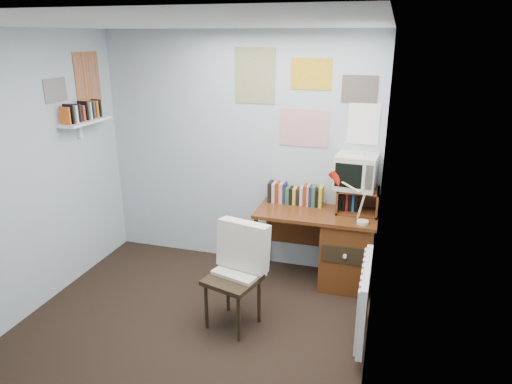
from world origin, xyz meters
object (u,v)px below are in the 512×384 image
Objects in this scene: desk_lamp at (364,204)px; desk at (341,248)px; desk_chair at (233,280)px; crt_tv at (356,170)px; tv_riser at (358,201)px; radiator at (365,299)px; wall_shelf at (85,121)px.

desk is at bearing 142.92° from desk_lamp.
crt_tv is (0.90, 1.12, 0.74)m from desk_chair.
desk_lamp is 1.00× the size of tv_riser.
tv_riser is (0.94, 1.10, 0.44)m from desk_chair.
desk is 1.34× the size of desk_chair.
desk_chair is at bearing -176.76° from radiator.
desk_lamp reaches higher than tv_riser.
desk is at bearing -137.04° from tv_riser.
desk_lamp is at bearing -65.01° from crt_tv.
desk_chair is 2.32× the size of crt_tv.
radiator is at bearing -72.76° from desk.
tv_riser is at bearing -23.39° from crt_tv.
tv_riser is (0.12, 0.11, 0.48)m from desk.
wall_shelf reaches higher than desk.
radiator is (0.17, -1.04, -0.47)m from tv_riser.
crt_tv reaches higher than desk_lamp.
desk_lamp is 0.93m from radiator.
tv_riser is at bearing 109.73° from desk_lamp.
tv_riser is 0.50× the size of radiator.
desk is 1.94× the size of wall_shelf.
radiator is (1.11, 0.06, -0.03)m from desk_chair.
wall_shelf is at bearing 169.11° from radiator.
crt_tv reaches higher than desk_chair.
desk is 2.87m from wall_shelf.
radiator is at bearing -10.89° from wall_shelf.
wall_shelf reaches higher than crt_tv.
desk is 0.51m from tv_riser.
desk_lamp is 2.85m from wall_shelf.
desk is 1.50× the size of radiator.
crt_tv is at bearing 58.14° from desk.
crt_tv is (0.08, 0.13, 0.79)m from desk.
crt_tv is (-0.04, 0.02, 0.31)m from tv_riser.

